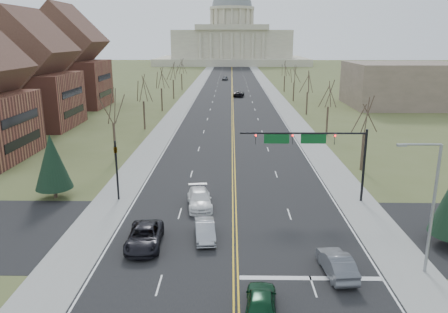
{
  "coord_description": "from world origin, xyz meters",
  "views": [
    {
      "loc": [
        -0.37,
        -27.07,
        15.52
      ],
      "look_at": [
        -1.1,
        18.93,
        3.0
      ],
      "focal_mm": 35.0,
      "sensor_mm": 36.0,
      "label": 1
    }
  ],
  "objects_px": {
    "signal_left": "(116,164)",
    "car_sb_outer_lead": "(144,237)",
    "car_sb_inner_second": "(199,199)",
    "car_far_sb": "(225,78)",
    "car_nb_inner_lead": "(261,301)",
    "signal_mast": "(313,144)",
    "car_far_nb": "(239,94)",
    "car_sb_inner_lead": "(205,230)",
    "car_nb_outer_lead": "(337,264)",
    "street_light": "(430,200)"
  },
  "relations": [
    {
      "from": "car_nb_inner_lead",
      "to": "car_sb_inner_lead",
      "type": "height_order",
      "value": "car_nb_inner_lead"
    },
    {
      "from": "signal_left",
      "to": "street_light",
      "type": "relative_size",
      "value": 0.66
    },
    {
      "from": "street_light",
      "to": "car_nb_outer_lead",
      "type": "bearing_deg",
      "value": -176.11
    },
    {
      "from": "signal_left",
      "to": "car_sb_inner_second",
      "type": "distance_m",
      "value": 8.89
    },
    {
      "from": "car_nb_inner_lead",
      "to": "car_sb_inner_lead",
      "type": "distance_m",
      "value": 10.44
    },
    {
      "from": "car_nb_outer_lead",
      "to": "car_sb_inner_lead",
      "type": "height_order",
      "value": "car_nb_outer_lead"
    },
    {
      "from": "car_nb_inner_lead",
      "to": "car_sb_inner_second",
      "type": "bearing_deg",
      "value": -69.33
    },
    {
      "from": "car_far_sb",
      "to": "signal_left",
      "type": "bearing_deg",
      "value": -89.15
    },
    {
      "from": "car_nb_outer_lead",
      "to": "car_far_nb",
      "type": "relative_size",
      "value": 0.82
    },
    {
      "from": "car_nb_outer_lead",
      "to": "car_sb_outer_lead",
      "type": "distance_m",
      "value": 14.35
    },
    {
      "from": "signal_left",
      "to": "car_nb_inner_lead",
      "type": "bearing_deg",
      "value": -54.84
    },
    {
      "from": "car_sb_outer_lead",
      "to": "car_far_sb",
      "type": "xyz_separation_m",
      "value": [
        4.29,
        136.73,
        0.05
      ]
    },
    {
      "from": "signal_mast",
      "to": "car_far_nb",
      "type": "xyz_separation_m",
      "value": [
        -5.69,
        79.17,
        -4.96
      ]
    },
    {
      "from": "car_sb_inner_second",
      "to": "car_far_nb",
      "type": "height_order",
      "value": "car_far_nb"
    },
    {
      "from": "car_sb_inner_lead",
      "to": "car_far_sb",
      "type": "bearing_deg",
      "value": 83.34
    },
    {
      "from": "signal_mast",
      "to": "car_sb_inner_second",
      "type": "distance_m",
      "value": 11.99
    },
    {
      "from": "street_light",
      "to": "car_sb_outer_lead",
      "type": "xyz_separation_m",
      "value": [
        -19.71,
        3.5,
        -4.44
      ]
    },
    {
      "from": "signal_mast",
      "to": "car_far_nb",
      "type": "distance_m",
      "value": 79.53
    },
    {
      "from": "car_far_nb",
      "to": "signal_left",
      "type": "bearing_deg",
      "value": 87.56
    },
    {
      "from": "car_nb_inner_lead",
      "to": "car_nb_outer_lead",
      "type": "distance_m",
      "value": 7.01
    },
    {
      "from": "street_light",
      "to": "car_sb_inner_second",
      "type": "height_order",
      "value": "street_light"
    },
    {
      "from": "street_light",
      "to": "car_sb_inner_lead",
      "type": "distance_m",
      "value": 16.52
    },
    {
      "from": "signal_left",
      "to": "car_far_sb",
      "type": "relative_size",
      "value": 1.24
    },
    {
      "from": "signal_mast",
      "to": "car_sb_inner_lead",
      "type": "relative_size",
      "value": 2.81
    },
    {
      "from": "car_sb_inner_lead",
      "to": "car_far_sb",
      "type": "relative_size",
      "value": 0.89
    },
    {
      "from": "signal_mast",
      "to": "car_far_sb",
      "type": "xyz_separation_m",
      "value": [
        -10.13,
        126.73,
        -4.92
      ]
    },
    {
      "from": "car_sb_inner_second",
      "to": "car_far_sb",
      "type": "xyz_separation_m",
      "value": [
        0.63,
        128.58,
        0.05
      ]
    },
    {
      "from": "car_nb_inner_lead",
      "to": "car_nb_outer_lead",
      "type": "bearing_deg",
      "value": -135.9
    },
    {
      "from": "car_nb_inner_lead",
      "to": "car_sb_outer_lead",
      "type": "bearing_deg",
      "value": -40.19
    },
    {
      "from": "car_sb_inner_second",
      "to": "street_light",
      "type": "bearing_deg",
      "value": -43.6
    },
    {
      "from": "car_nb_inner_lead",
      "to": "car_far_nb",
      "type": "distance_m",
      "value": 97.52
    },
    {
      "from": "signal_mast",
      "to": "car_nb_inner_lead",
      "type": "relative_size",
      "value": 2.73
    },
    {
      "from": "car_nb_inner_lead",
      "to": "car_sb_inner_second",
      "type": "xyz_separation_m",
      "value": [
        -4.74,
        16.5,
        0.02
      ]
    },
    {
      "from": "car_sb_inner_lead",
      "to": "car_far_nb",
      "type": "relative_size",
      "value": 0.76
    },
    {
      "from": "street_light",
      "to": "car_far_sb",
      "type": "relative_size",
      "value": 1.87
    },
    {
      "from": "signal_mast",
      "to": "street_light",
      "type": "xyz_separation_m",
      "value": [
        5.29,
        -13.5,
        -0.54
      ]
    },
    {
      "from": "car_nb_inner_lead",
      "to": "car_sb_inner_second",
      "type": "distance_m",
      "value": 17.17
    },
    {
      "from": "car_far_nb",
      "to": "car_sb_inner_lead",
      "type": "bearing_deg",
      "value": 94.36
    },
    {
      "from": "signal_mast",
      "to": "car_sb_inner_second",
      "type": "relative_size",
      "value": 2.26
    },
    {
      "from": "car_sb_inner_lead",
      "to": "car_sb_outer_lead",
      "type": "distance_m",
      "value": 4.77
    },
    {
      "from": "car_sb_outer_lead",
      "to": "car_far_nb",
      "type": "relative_size",
      "value": 0.98
    },
    {
      "from": "car_nb_outer_lead",
      "to": "car_far_nb",
      "type": "distance_m",
      "value": 93.21
    },
    {
      "from": "signal_left",
      "to": "car_sb_outer_lead",
      "type": "height_order",
      "value": "signal_left"
    },
    {
      "from": "car_sb_inner_lead",
      "to": "car_sb_inner_second",
      "type": "relative_size",
      "value": 0.8
    },
    {
      "from": "car_nb_inner_lead",
      "to": "car_far_sb",
      "type": "xyz_separation_m",
      "value": [
        -4.11,
        145.08,
        0.07
      ]
    },
    {
      "from": "car_sb_inner_lead",
      "to": "car_nb_inner_lead",
      "type": "bearing_deg",
      "value": -75.3
    },
    {
      "from": "signal_mast",
      "to": "car_sb_inner_lead",
      "type": "bearing_deg",
      "value": -138.72
    },
    {
      "from": "street_light",
      "to": "car_sb_inner_second",
      "type": "xyz_separation_m",
      "value": [
        -16.05,
        11.65,
        -4.43
      ]
    },
    {
      "from": "street_light",
      "to": "car_sb_inner_second",
      "type": "relative_size",
      "value": 1.69
    },
    {
      "from": "signal_mast",
      "to": "car_sb_inner_lead",
      "type": "xyz_separation_m",
      "value": [
        -9.84,
        -8.64,
        -5.04
      ]
    }
  ]
}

